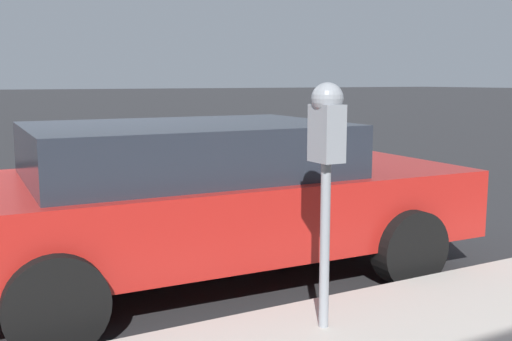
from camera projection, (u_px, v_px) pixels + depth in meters
The scene contains 3 objects.
ground_plane at pixel (77, 262), 5.55m from camera, with size 220.00×220.00×0.00m, color #2B2B2D.
parking_meter at pixel (326, 143), 3.52m from camera, with size 0.21×0.19×1.49m.
car_red at pixel (202, 194), 5.02m from camera, with size 2.26×4.50×1.32m.
Camera 1 is at (-5.51, 1.08, 1.67)m, focal length 42.00 mm.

